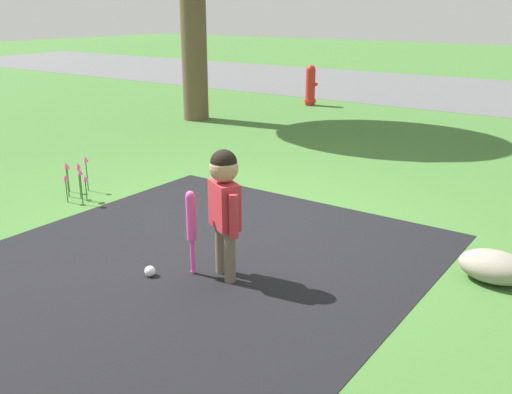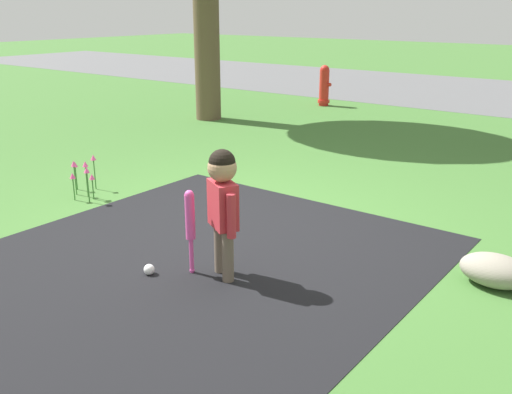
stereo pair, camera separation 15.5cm
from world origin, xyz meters
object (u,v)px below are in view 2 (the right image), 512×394
(sports_ball, at_px, (149,269))
(fire_hydrant, at_px, (324,86))
(baseball_bat, at_px, (190,220))
(child, at_px, (223,196))

(sports_ball, distance_m, fire_hydrant, 8.24)
(sports_ball, xyz_separation_m, fire_hydrant, (-3.03, 7.66, 0.36))
(baseball_bat, bearing_deg, fire_hydrant, 113.70)
(baseball_bat, relative_size, sports_ball, 7.95)
(fire_hydrant, bearing_deg, child, -64.48)
(fire_hydrant, bearing_deg, sports_ball, -68.44)
(child, height_order, sports_ball, child)
(sports_ball, bearing_deg, child, 34.32)
(baseball_bat, xyz_separation_m, fire_hydrant, (-3.27, 7.44, -0.03))
(child, distance_m, fire_hydrant, 8.13)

